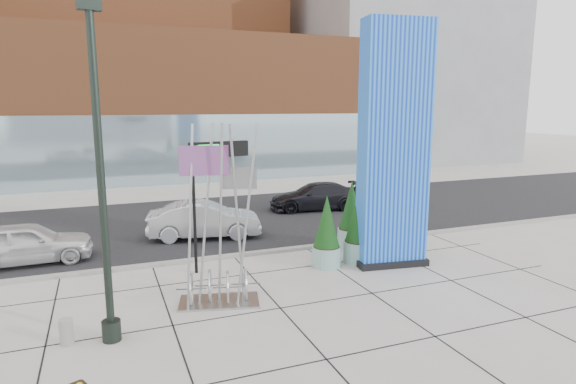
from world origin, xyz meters
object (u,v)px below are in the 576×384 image
object	(u,v)px
car_silver_mid	(204,220)
public_art_sculpture	(219,258)
concrete_bollard	(67,332)
overhead_street_sign	(215,161)
blue_pylon	(394,150)
lamp_post	(103,206)
car_white_west	(27,243)

from	to	relation	value
car_silver_mid	public_art_sculpture	bearing A→B (deg)	-176.69
concrete_bollard	overhead_street_sign	bearing A→B (deg)	40.00
blue_pylon	car_silver_mid	size ratio (longest dim) A/B	1.78
lamp_post	concrete_bollard	xyz separation A→B (m)	(-1.01, 0.19, -3.05)
concrete_bollard	car_silver_mid	bearing A→B (deg)	58.29
public_art_sculpture	lamp_post	bearing A→B (deg)	-142.63
concrete_bollard	car_silver_mid	distance (m)	9.59
blue_pylon	car_white_west	size ratio (longest dim) A/B	1.92
car_white_west	blue_pylon	bearing A→B (deg)	-112.78
public_art_sculpture	car_white_west	world-z (taller)	public_art_sculpture
lamp_post	public_art_sculpture	bearing A→B (deg)	23.11
public_art_sculpture	concrete_bollard	xyz separation A→B (m)	(-4.01, -1.09, -1.05)
lamp_post	car_white_west	distance (m)	8.17
overhead_street_sign	car_silver_mid	xyz separation A→B (m)	(0.42, 4.28, -3.05)
car_white_west	car_silver_mid	distance (m)	6.78
public_art_sculpture	car_white_west	size ratio (longest dim) A/B	1.17
lamp_post	overhead_street_sign	distance (m)	5.45
blue_pylon	lamp_post	bearing A→B (deg)	-157.58
concrete_bollard	overhead_street_sign	distance (m)	6.97
lamp_post	car_white_west	bearing A→B (deg)	110.15
public_art_sculpture	car_silver_mid	world-z (taller)	public_art_sculpture
lamp_post	overhead_street_sign	size ratio (longest dim) A/B	1.84
blue_pylon	public_art_sculpture	bearing A→B (deg)	-161.87
overhead_street_sign	lamp_post	bearing A→B (deg)	-140.74
lamp_post	concrete_bollard	size ratio (longest dim) A/B	12.87
overhead_street_sign	car_white_west	xyz separation A→B (m)	(-6.27, 3.21, -3.08)
car_white_west	car_silver_mid	world-z (taller)	car_silver_mid
car_silver_mid	lamp_post	bearing A→B (deg)	165.82
car_white_west	public_art_sculpture	bearing A→B (deg)	-137.79
car_silver_mid	car_white_west	bearing A→B (deg)	110.65
overhead_street_sign	car_silver_mid	world-z (taller)	overhead_street_sign
public_art_sculpture	concrete_bollard	distance (m)	4.28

